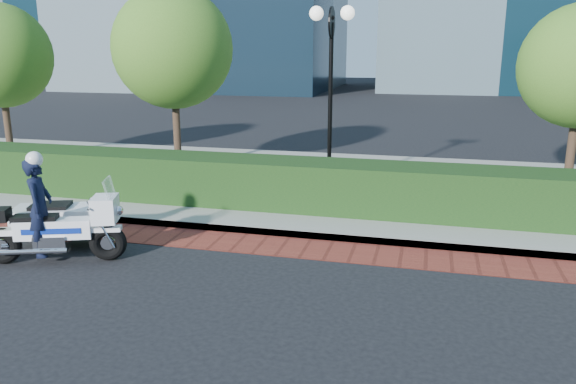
# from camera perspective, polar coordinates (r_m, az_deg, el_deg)

# --- Properties ---
(ground) EXTENTS (120.00, 120.00, 0.00)m
(ground) POSITION_cam_1_polar(r_m,az_deg,el_deg) (9.02, -8.20, -8.25)
(ground) COLOR black
(ground) RESTS_ON ground
(brick_strip) EXTENTS (60.00, 1.00, 0.01)m
(brick_strip) POSITION_cam_1_polar(r_m,az_deg,el_deg) (10.32, -5.05, -5.14)
(brick_strip) COLOR maroon
(brick_strip) RESTS_ON ground
(sidewalk) EXTENTS (60.00, 8.00, 0.15)m
(sidewalk) POSITION_cam_1_polar(r_m,az_deg,el_deg) (14.45, 0.80, 0.92)
(sidewalk) COLOR gray
(sidewalk) RESTS_ON ground
(hedge_main) EXTENTS (18.00, 1.20, 1.00)m
(hedge_main) POSITION_cam_1_polar(r_m,az_deg,el_deg) (12.06, -1.84, 0.99)
(hedge_main) COLOR black
(hedge_main) RESTS_ON sidewalk
(lamppost) EXTENTS (1.02, 0.70, 4.21)m
(lamppost) POSITION_cam_1_polar(r_m,az_deg,el_deg) (13.07, 4.38, 12.23)
(lamppost) COLOR black
(lamppost) RESTS_ON sidewalk
(tree_b) EXTENTS (3.20, 3.20, 4.89)m
(tree_b) POSITION_cam_1_polar(r_m,az_deg,el_deg) (15.69, -11.62, 14.09)
(tree_b) COLOR #332319
(tree_b) RESTS_ON sidewalk
(police_motorcycle) EXTENTS (2.36, 1.72, 1.87)m
(police_motorcycle) POSITION_cam_1_polar(r_m,az_deg,el_deg) (10.30, -22.69, -2.58)
(police_motorcycle) COLOR black
(police_motorcycle) RESTS_ON ground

